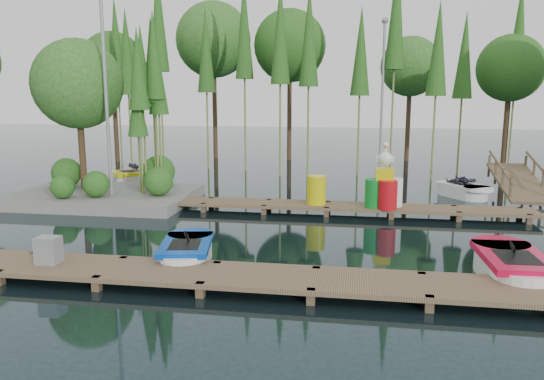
# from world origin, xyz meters

# --- Properties ---
(ground_plane) EXTENTS (90.00, 90.00, 0.00)m
(ground_plane) POSITION_xyz_m (0.00, 0.00, 0.00)
(ground_plane) COLOR #1A2C31
(near_dock) EXTENTS (18.00, 1.50, 0.50)m
(near_dock) POSITION_xyz_m (0.00, -4.50, 0.23)
(near_dock) COLOR brown
(near_dock) RESTS_ON ground
(far_dock) EXTENTS (15.00, 1.20, 0.50)m
(far_dock) POSITION_xyz_m (1.00, 2.50, 0.23)
(far_dock) COLOR brown
(far_dock) RESTS_ON ground
(island) EXTENTS (6.20, 4.20, 6.75)m
(island) POSITION_xyz_m (-6.30, 3.29, 3.18)
(island) COLOR slate
(island) RESTS_ON ground
(tree_screen) EXTENTS (34.42, 18.53, 10.31)m
(tree_screen) POSITION_xyz_m (-2.04, 10.60, 6.12)
(tree_screen) COLOR #432F1C
(tree_screen) RESTS_ON ground
(lamp_island) EXTENTS (0.30, 0.30, 7.25)m
(lamp_island) POSITION_xyz_m (-5.50, 2.50, 4.26)
(lamp_island) COLOR gray
(lamp_island) RESTS_ON ground
(lamp_rear) EXTENTS (0.30, 0.30, 7.25)m
(lamp_rear) POSITION_xyz_m (4.00, 11.00, 4.26)
(lamp_rear) COLOR gray
(lamp_rear) RESTS_ON ground
(ramp) EXTENTS (1.50, 3.94, 1.49)m
(ramp) POSITION_xyz_m (9.00, 6.50, 0.59)
(ramp) COLOR brown
(ramp) RESTS_ON ground
(boat_blue) EXTENTS (1.54, 2.61, 0.82)m
(boat_blue) POSITION_xyz_m (-0.92, -3.15, 0.24)
(boat_blue) COLOR white
(boat_blue) RESTS_ON ground
(boat_red) EXTENTS (1.37, 2.84, 0.94)m
(boat_red) POSITION_xyz_m (6.22, -3.16, 0.27)
(boat_red) COLOR white
(boat_red) RESTS_ON ground
(boat_yellow_far) EXTENTS (2.99, 2.85, 1.43)m
(boat_yellow_far) POSITION_xyz_m (-6.27, 6.79, 0.30)
(boat_yellow_far) COLOR white
(boat_yellow_far) RESTS_ON ground
(boat_white_far) EXTENTS (2.23, 2.58, 1.13)m
(boat_white_far) POSITION_xyz_m (6.92, 6.02, 0.25)
(boat_white_far) COLOR white
(boat_white_far) RESTS_ON ground
(utility_cabinet) EXTENTS (0.47, 0.40, 0.58)m
(utility_cabinet) POSITION_xyz_m (-3.55, -4.50, 0.59)
(utility_cabinet) COLOR gray
(utility_cabinet) RESTS_ON near_dock
(yellow_barrel) EXTENTS (0.62, 0.62, 0.93)m
(yellow_barrel) POSITION_xyz_m (1.65, 2.50, 0.77)
(yellow_barrel) COLOR #D1C80B
(yellow_barrel) RESTS_ON far_dock
(drum_cluster) EXTENTS (1.20, 1.10, 2.07)m
(drum_cluster) POSITION_xyz_m (3.83, 2.34, 0.91)
(drum_cluster) COLOR #0E7E23
(drum_cluster) RESTS_ON far_dock
(seagull_post) EXTENTS (0.49, 0.26, 0.78)m
(seagull_post) POSITION_xyz_m (4.09, 2.50, 0.83)
(seagull_post) COLOR gray
(seagull_post) RESTS_ON far_dock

